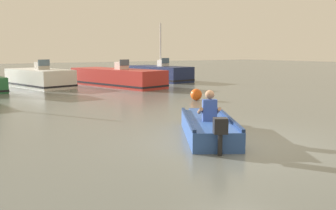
# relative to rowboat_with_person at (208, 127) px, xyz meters

# --- Properties ---
(ground_plane) EXTENTS (120.00, 120.00, 0.00)m
(ground_plane) POSITION_rel_rowboat_with_person_xyz_m (0.19, -0.96, -0.25)
(ground_plane) COLOR slate
(rowboat_with_person) EXTENTS (2.54, 3.42, 1.19)m
(rowboat_with_person) POSITION_rel_rowboat_with_person_xyz_m (0.00, 0.00, 0.00)
(rowboat_with_person) COLOR #2D519E
(rowboat_with_person) RESTS_ON ground
(moored_boat_white) EXTENTS (3.13, 5.21, 1.62)m
(moored_boat_white) POSITION_rel_rowboat_with_person_xyz_m (-0.19, 15.42, 0.25)
(moored_boat_white) COLOR white
(moored_boat_white) RESTS_ON ground
(moored_boat_red) EXTENTS (3.60, 7.11, 1.61)m
(moored_boat_red) POSITION_rel_rowboat_with_person_xyz_m (3.85, 13.44, 0.24)
(moored_boat_red) COLOR #B72D28
(moored_boat_red) RESTS_ON ground
(moored_boat_navy) EXTENTS (2.65, 5.32, 4.02)m
(moored_boat_navy) POSITION_rel_rowboat_with_person_xyz_m (8.04, 15.26, 0.26)
(moored_boat_navy) COLOR #19234C
(moored_boat_navy) RESTS_ON ground
(mooring_buoy) EXTENTS (0.50, 0.50, 0.50)m
(mooring_buoy) POSITION_rel_rowboat_with_person_xyz_m (3.91, 5.60, 0.00)
(mooring_buoy) COLOR #E55919
(mooring_buoy) RESTS_ON ground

